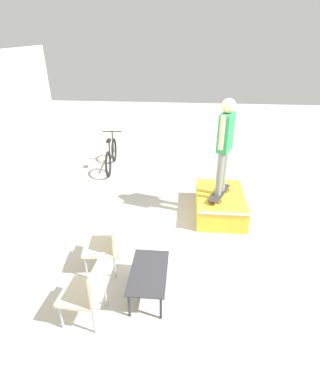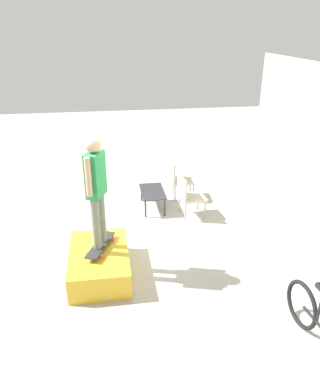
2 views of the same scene
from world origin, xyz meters
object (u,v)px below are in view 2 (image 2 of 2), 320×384
object	(u,v)px
skate_ramp_box	(99,263)
patio_chair_right	(188,194)
skateboard_on_ramp	(101,245)
person_skater	(96,183)
patio_chair_left	(179,177)
coffee_table	(153,193)

from	to	relation	value
skate_ramp_box	patio_chair_right	world-z (taller)	patio_chair_right
skateboard_on_ramp	patio_chair_right	world-z (taller)	patio_chair_right
person_skater	patio_chair_left	size ratio (longest dim) A/B	2.01
coffee_table	patio_chair_right	distance (m)	0.87
coffee_table	patio_chair_left	distance (m)	0.87
skate_ramp_box	skateboard_on_ramp	xyz separation A→B (m)	(-0.07, 0.04, 0.30)
skateboard_on_ramp	patio_chair_left	size ratio (longest dim) A/B	0.94
patio_chair_left	patio_chair_right	size ratio (longest dim) A/B	1.00
skate_ramp_box	person_skater	bearing A→B (deg)	150.87
skateboard_on_ramp	person_skater	xyz separation A→B (m)	(-0.00, 0.00, 1.11)
coffee_table	patio_chair_left	bearing A→B (deg)	124.01
skateboard_on_ramp	patio_chair_right	xyz separation A→B (m)	(-1.77, 1.88, -0.01)
skate_ramp_box	patio_chair_right	size ratio (longest dim) A/B	1.61
skateboard_on_ramp	person_skater	distance (m)	1.11
person_skater	coffee_table	size ratio (longest dim) A/B	1.97
patio_chair_left	patio_chair_right	bearing A→B (deg)	-175.53
patio_chair_right	person_skater	bearing A→B (deg)	126.98
skate_ramp_box	patio_chair_left	bearing A→B (deg)	145.61
person_skater	patio_chair_right	bearing A→B (deg)	156.83
patio_chair_right	skateboard_on_ramp	bearing A→B (deg)	126.98
patio_chair_left	patio_chair_right	distance (m)	0.96
skate_ramp_box	patio_chair_left	size ratio (longest dim) A/B	1.61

